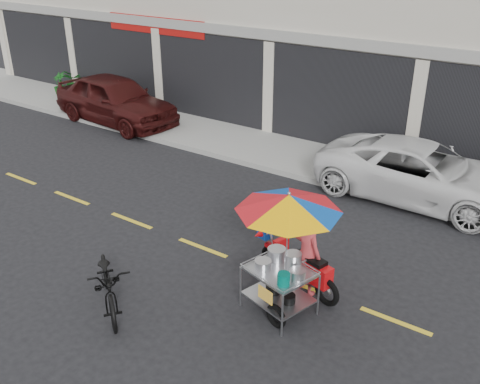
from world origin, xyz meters
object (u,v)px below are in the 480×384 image
Objects in this scene: maroon_sedan at (115,100)px; near_bicycle at (109,283)px; white_pickup at (421,173)px; food_vendor_rig at (293,232)px.

near_bicycle is (7.26, -7.07, -0.31)m from maroon_sedan.
maroon_sedan is at bearing 82.40° from near_bicycle.
white_pickup is at bearing 14.14° from near_bicycle.
food_vendor_rig reaches higher than near_bicycle.
near_bicycle is at bearing 157.91° from white_pickup.
food_vendor_rig is (2.42, 1.84, 0.89)m from near_bicycle.
food_vendor_rig reaches higher than white_pickup.
food_vendor_rig is at bearing -113.62° from maroon_sedan.
white_pickup reaches higher than near_bicycle.
white_pickup is 2.22× the size of food_vendor_rig.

